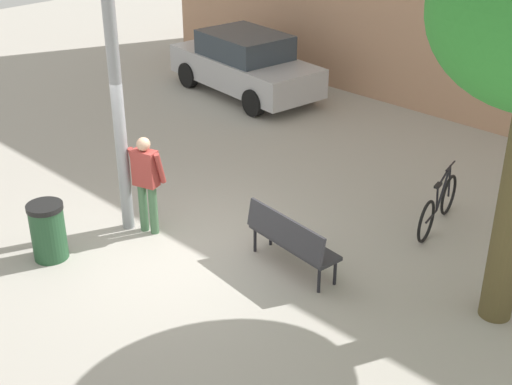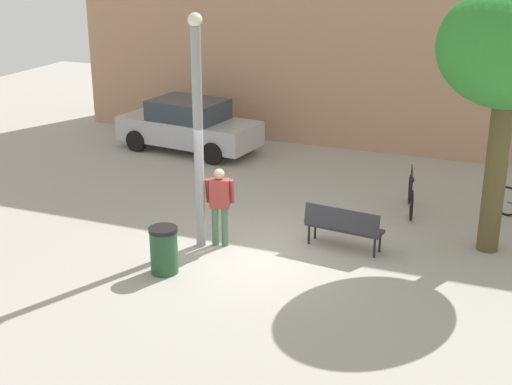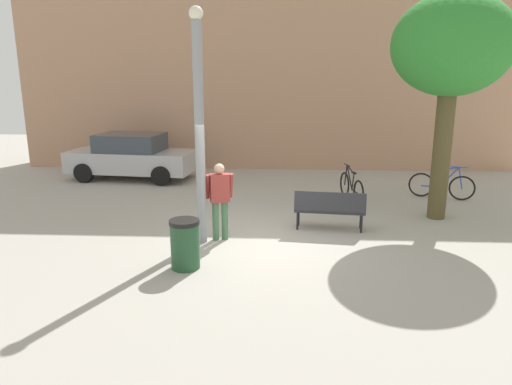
# 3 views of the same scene
# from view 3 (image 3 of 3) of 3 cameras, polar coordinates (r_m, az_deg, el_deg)

# --- Properties ---
(ground_plane) EXTENTS (36.00, 36.00, 0.00)m
(ground_plane) POSITION_cam_3_polar(r_m,az_deg,el_deg) (10.15, 0.15, -5.87)
(ground_plane) COLOR #A8A399
(building_facade) EXTENTS (18.51, 2.00, 8.71)m
(building_facade) POSITION_cam_3_polar(r_m,az_deg,el_deg) (18.54, 1.57, 16.80)
(building_facade) COLOR tan
(building_facade) RESTS_ON ground_plane
(lamppost) EXTENTS (0.28, 0.28, 4.75)m
(lamppost) POSITION_cam_3_polar(r_m,az_deg,el_deg) (9.60, -6.92, 8.27)
(lamppost) COLOR gray
(lamppost) RESTS_ON ground_plane
(person_by_lamppost) EXTENTS (0.63, 0.41, 1.67)m
(person_by_lamppost) POSITION_cam_3_polar(r_m,az_deg,el_deg) (9.97, -4.43, -0.46)
(person_by_lamppost) COLOR #47704C
(person_by_lamppost) RESTS_ON ground_plane
(park_bench) EXTENTS (1.64, 0.65, 0.92)m
(park_bench) POSITION_cam_3_polar(r_m,az_deg,el_deg) (10.79, 8.95, -1.78)
(park_bench) COLOR #2D2D33
(park_bench) RESTS_ON ground_plane
(plaza_tree) EXTENTS (2.75, 2.75, 5.31)m
(plaza_tree) POSITION_cam_3_polar(r_m,az_deg,el_deg) (12.11, 22.69, 15.84)
(plaza_tree) COLOR brown
(plaza_tree) RESTS_ON ground_plane
(bicycle_blue) EXTENTS (1.72, 0.67, 0.97)m
(bicycle_blue) POSITION_cam_3_polar(r_m,az_deg,el_deg) (14.50, 21.62, 0.80)
(bicycle_blue) COLOR black
(bicycle_blue) RESTS_ON ground_plane
(bicycle_black) EXTENTS (0.43, 1.78, 0.97)m
(bicycle_black) POSITION_cam_3_polar(r_m,az_deg,el_deg) (13.53, 11.50, 0.62)
(bicycle_black) COLOR black
(bicycle_black) RESTS_ON ground_plane
(parked_car_silver) EXTENTS (4.37, 2.21, 1.55)m
(parked_car_silver) POSITION_cam_3_polar(r_m,az_deg,el_deg) (16.58, -14.88, 4.25)
(parked_car_silver) COLOR #B7B7BC
(parked_car_silver) RESTS_ON ground_plane
(trash_bin) EXTENTS (0.55, 0.55, 0.92)m
(trash_bin) POSITION_cam_3_polar(r_m,az_deg,el_deg) (8.71, -8.62, -6.20)
(trash_bin) COLOR #234C2D
(trash_bin) RESTS_ON ground_plane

